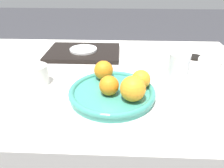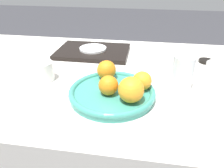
{
  "view_description": "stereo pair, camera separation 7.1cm",
  "coord_description": "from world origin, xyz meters",
  "px_view_note": "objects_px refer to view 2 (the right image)",
  "views": [
    {
      "loc": [
        0.21,
        -0.81,
        1.17
      ],
      "look_at": [
        0.18,
        -0.18,
        0.82
      ],
      "focal_mm": 35.0,
      "sensor_mm": 36.0,
      "label": 1
    },
    {
      "loc": [
        0.28,
        -0.8,
        1.17
      ],
      "look_at": [
        0.18,
        -0.18,
        0.82
      ],
      "focal_mm": 35.0,
      "sensor_mm": 36.0,
      "label": 2
    }
  ],
  "objects_px": {
    "fruit_platter": "(112,93)",
    "cup_2": "(217,73)",
    "orange_1": "(142,81)",
    "orange_0": "(108,85)",
    "orange_3": "(131,90)",
    "cup_0": "(43,71)",
    "orange_2": "(106,70)",
    "soy_dish": "(206,61)",
    "serving_tray": "(93,51)",
    "water_glass": "(182,73)",
    "side_plate": "(93,49)"
  },
  "relations": [
    {
      "from": "serving_tray",
      "to": "cup_2",
      "type": "xyz_separation_m",
      "value": [
        0.53,
        -0.22,
        0.03
      ]
    },
    {
      "from": "orange_1",
      "to": "side_plate",
      "type": "height_order",
      "value": "orange_1"
    },
    {
      "from": "side_plate",
      "to": "soy_dish",
      "type": "xyz_separation_m",
      "value": [
        0.54,
        -0.03,
        -0.02
      ]
    },
    {
      "from": "cup_0",
      "to": "serving_tray",
      "type": "bearing_deg",
      "value": 68.64
    },
    {
      "from": "orange_0",
      "to": "orange_2",
      "type": "distance_m",
      "value": 0.11
    },
    {
      "from": "side_plate",
      "to": "orange_0",
      "type": "bearing_deg",
      "value": -69.89
    },
    {
      "from": "orange_1",
      "to": "soy_dish",
      "type": "distance_m",
      "value": 0.44
    },
    {
      "from": "orange_0",
      "to": "cup_0",
      "type": "bearing_deg",
      "value": 160.08
    },
    {
      "from": "orange_1",
      "to": "serving_tray",
      "type": "distance_m",
      "value": 0.44
    },
    {
      "from": "water_glass",
      "to": "side_plate",
      "type": "xyz_separation_m",
      "value": [
        -0.39,
        0.29,
        -0.04
      ]
    },
    {
      "from": "cup_0",
      "to": "cup_2",
      "type": "bearing_deg",
      "value": 7.71
    },
    {
      "from": "fruit_platter",
      "to": "water_glass",
      "type": "xyz_separation_m",
      "value": [
        0.23,
        0.1,
        0.05
      ]
    },
    {
      "from": "orange_3",
      "to": "side_plate",
      "type": "bearing_deg",
      "value": 117.03
    },
    {
      "from": "orange_0",
      "to": "orange_1",
      "type": "bearing_deg",
      "value": 24.63
    },
    {
      "from": "orange_0",
      "to": "orange_3",
      "type": "relative_size",
      "value": 0.8
    },
    {
      "from": "orange_2",
      "to": "serving_tray",
      "type": "distance_m",
      "value": 0.33
    },
    {
      "from": "fruit_platter",
      "to": "orange_2",
      "type": "bearing_deg",
      "value": 111.0
    },
    {
      "from": "side_plate",
      "to": "soy_dish",
      "type": "height_order",
      "value": "side_plate"
    },
    {
      "from": "orange_1",
      "to": "orange_2",
      "type": "distance_m",
      "value": 0.14
    },
    {
      "from": "fruit_platter",
      "to": "serving_tray",
      "type": "height_order",
      "value": "fruit_platter"
    },
    {
      "from": "serving_tray",
      "to": "cup_2",
      "type": "distance_m",
      "value": 0.57
    },
    {
      "from": "orange_2",
      "to": "soy_dish",
      "type": "bearing_deg",
      "value": 33.34
    },
    {
      "from": "orange_0",
      "to": "water_glass",
      "type": "relative_size",
      "value": 0.52
    },
    {
      "from": "orange_1",
      "to": "serving_tray",
      "type": "xyz_separation_m",
      "value": [
        -0.26,
        0.36,
        -0.04
      ]
    },
    {
      "from": "water_glass",
      "to": "side_plate",
      "type": "bearing_deg",
      "value": 143.11
    },
    {
      "from": "soy_dish",
      "to": "orange_0",
      "type": "bearing_deg",
      "value": -135.54
    },
    {
      "from": "orange_2",
      "to": "soy_dish",
      "type": "height_order",
      "value": "orange_2"
    },
    {
      "from": "fruit_platter",
      "to": "cup_2",
      "type": "height_order",
      "value": "cup_2"
    },
    {
      "from": "orange_2",
      "to": "orange_3",
      "type": "xyz_separation_m",
      "value": [
        0.1,
        -0.14,
        0.01
      ]
    },
    {
      "from": "orange_3",
      "to": "serving_tray",
      "type": "xyz_separation_m",
      "value": [
        -0.22,
        0.44,
        -0.05
      ]
    },
    {
      "from": "serving_tray",
      "to": "soy_dish",
      "type": "height_order",
      "value": "serving_tray"
    },
    {
      "from": "orange_0",
      "to": "cup_2",
      "type": "distance_m",
      "value": 0.42
    },
    {
      "from": "orange_0",
      "to": "orange_3",
      "type": "height_order",
      "value": "orange_3"
    },
    {
      "from": "orange_1",
      "to": "cup_0",
      "type": "distance_m",
      "value": 0.38
    },
    {
      "from": "fruit_platter",
      "to": "orange_1",
      "type": "bearing_deg",
      "value": 17.78
    },
    {
      "from": "fruit_platter",
      "to": "serving_tray",
      "type": "xyz_separation_m",
      "value": [
        -0.16,
        0.39,
        -0.01
      ]
    },
    {
      "from": "orange_0",
      "to": "orange_1",
      "type": "height_order",
      "value": "same"
    },
    {
      "from": "side_plate",
      "to": "cup_2",
      "type": "bearing_deg",
      "value": -22.82
    },
    {
      "from": "orange_0",
      "to": "soy_dish",
      "type": "relative_size",
      "value": 0.99
    },
    {
      "from": "orange_2",
      "to": "orange_3",
      "type": "relative_size",
      "value": 0.87
    },
    {
      "from": "orange_2",
      "to": "serving_tray",
      "type": "xyz_separation_m",
      "value": [
        -0.12,
        0.3,
        -0.05
      ]
    },
    {
      "from": "cup_0",
      "to": "side_plate",
      "type": "bearing_deg",
      "value": 68.64
    },
    {
      "from": "serving_tray",
      "to": "side_plate",
      "type": "height_order",
      "value": "side_plate"
    },
    {
      "from": "fruit_platter",
      "to": "orange_2",
      "type": "relative_size",
      "value": 4.16
    },
    {
      "from": "serving_tray",
      "to": "soy_dish",
      "type": "bearing_deg",
      "value": -3.29
    },
    {
      "from": "orange_3",
      "to": "water_glass",
      "type": "xyz_separation_m",
      "value": [
        0.17,
        0.15,
        -0.0
      ]
    },
    {
      "from": "cup_0",
      "to": "orange_0",
      "type": "bearing_deg",
      "value": -19.92
    },
    {
      "from": "orange_0",
      "to": "serving_tray",
      "type": "relative_size",
      "value": 0.18
    },
    {
      "from": "orange_2",
      "to": "serving_tray",
      "type": "height_order",
      "value": "orange_2"
    },
    {
      "from": "water_glass",
      "to": "soy_dish",
      "type": "relative_size",
      "value": 1.91
    }
  ]
}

